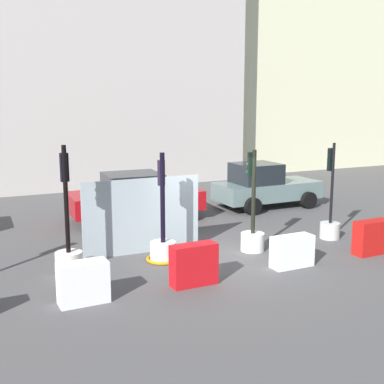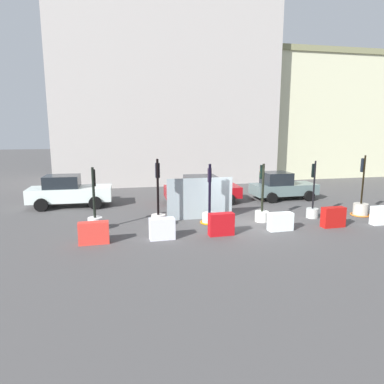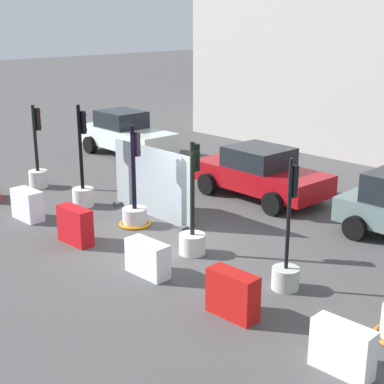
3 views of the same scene
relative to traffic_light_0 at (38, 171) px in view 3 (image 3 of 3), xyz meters
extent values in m
plane|color=#494748|center=(6.37, -0.40, -0.55)|extent=(120.00, 120.00, 0.00)
cylinder|color=silver|center=(0.00, -0.01, -0.28)|extent=(0.61, 0.61, 0.55)
cylinder|color=black|center=(0.00, -0.01, 1.07)|extent=(0.11, 0.11, 2.15)
cube|color=black|center=(0.02, 0.11, 1.68)|extent=(0.17, 0.16, 0.71)
sphere|color=red|center=(0.03, 0.20, 1.92)|extent=(0.10, 0.10, 0.10)
sphere|color=orange|center=(0.03, 0.20, 1.68)|extent=(0.10, 0.10, 0.10)
sphere|color=green|center=(0.03, 0.20, 1.44)|extent=(0.10, 0.10, 0.10)
cylinder|color=silver|center=(2.70, -0.07, -0.28)|extent=(0.62, 0.62, 0.54)
cylinder|color=black|center=(2.70, -0.07, 1.21)|extent=(0.10, 0.10, 2.46)
cube|color=black|center=(2.71, 0.05, 1.93)|extent=(0.19, 0.14, 0.65)
sphere|color=red|center=(2.72, 0.12, 2.15)|extent=(0.11, 0.11, 0.11)
sphere|color=orange|center=(2.72, 0.12, 1.93)|extent=(0.11, 0.11, 0.11)
sphere|color=green|center=(2.72, 0.12, 1.72)|extent=(0.11, 0.11, 0.11)
cylinder|color=beige|center=(5.05, 0.01, -0.32)|extent=(0.66, 0.66, 0.48)
cylinder|color=black|center=(5.05, 0.01, 1.04)|extent=(0.12, 0.12, 2.24)
cube|color=black|center=(5.07, 0.12, 1.65)|extent=(0.16, 0.14, 0.63)
sphere|color=red|center=(5.08, 0.20, 1.86)|extent=(0.09, 0.09, 0.09)
sphere|color=orange|center=(5.08, 0.20, 1.65)|extent=(0.09, 0.09, 0.09)
sphere|color=green|center=(5.08, 0.20, 1.44)|extent=(0.09, 0.09, 0.09)
torus|color=orange|center=(5.05, 0.01, -0.51)|extent=(0.86, 0.86, 0.08)
cylinder|color=silver|center=(7.51, -0.22, -0.31)|extent=(0.63, 0.63, 0.48)
cylinder|color=black|center=(7.51, -0.22, 1.04)|extent=(0.11, 0.11, 2.22)
cube|color=black|center=(7.49, -0.10, 1.76)|extent=(0.18, 0.17, 0.63)
sphere|color=red|center=(7.47, -0.02, 1.97)|extent=(0.10, 0.10, 0.10)
sphere|color=orange|center=(7.47, -0.02, 1.76)|extent=(0.10, 0.10, 0.10)
sphere|color=green|center=(7.47, -0.02, 1.55)|extent=(0.10, 0.10, 0.10)
cylinder|color=#B1B7B1|center=(10.18, -0.12, -0.33)|extent=(0.57, 0.57, 0.46)
cylinder|color=black|center=(10.18, -0.12, 1.06)|extent=(0.08, 0.08, 2.31)
cube|color=black|center=(10.17, -0.02, 1.74)|extent=(0.17, 0.14, 0.65)
sphere|color=red|center=(10.17, 0.06, 1.95)|extent=(0.10, 0.10, 0.10)
sphere|color=orange|center=(10.17, 0.06, 1.74)|extent=(0.10, 0.10, 0.10)
sphere|color=green|center=(10.17, 0.06, 1.52)|extent=(0.10, 0.10, 0.10)
cube|color=silver|center=(2.63, -1.83, -0.13)|extent=(1.00, 0.49, 0.84)
cube|color=red|center=(5.04, -1.85, -0.10)|extent=(1.04, 0.42, 0.92)
cube|color=white|center=(7.70, -1.74, -0.17)|extent=(1.06, 0.45, 0.77)
cube|color=#B21410|center=(10.20, -1.76, -0.11)|extent=(1.03, 0.43, 0.89)
cube|color=white|center=(12.60, -1.85, -0.14)|extent=(1.02, 0.40, 0.84)
cylinder|color=black|center=(9.70, 3.36, -0.25)|extent=(0.62, 0.30, 0.62)
cube|color=silver|center=(-1.56, 4.91, 0.16)|extent=(4.44, 1.81, 0.74)
cube|color=black|center=(-1.97, 4.92, 0.86)|extent=(1.85, 1.54, 0.66)
cylinder|color=black|center=(-0.17, 5.78, -0.21)|extent=(0.69, 0.30, 0.68)
cylinder|color=black|center=(-0.22, 3.97, -0.21)|extent=(0.69, 0.30, 0.68)
cylinder|color=black|center=(-2.90, 5.85, -0.21)|extent=(0.69, 0.30, 0.68)
cylinder|color=black|center=(-2.95, 4.04, -0.21)|extent=(0.69, 0.30, 0.68)
cube|color=maroon|center=(5.79, 4.36, 0.10)|extent=(4.37, 1.96, 0.63)
cube|color=black|center=(5.68, 4.36, 0.72)|extent=(1.84, 1.66, 0.60)
cylinder|color=black|center=(4.42, 3.43, -0.22)|extent=(0.68, 0.30, 0.67)
cylinder|color=black|center=(4.48, 5.37, -0.22)|extent=(0.68, 0.30, 0.67)
cylinder|color=black|center=(7.09, 3.35, -0.22)|extent=(0.68, 0.30, 0.67)
cylinder|color=black|center=(7.15, 5.28, -0.22)|extent=(0.68, 0.30, 0.67)
cube|color=#92A2A7|center=(4.80, 0.82, 0.44)|extent=(3.18, 0.04, 1.98)
cube|color=#4C4C4C|center=(3.37, 0.82, -0.50)|extent=(0.16, 0.50, 0.10)
cube|color=#4C4C4C|center=(6.23, 0.82, -0.50)|extent=(0.16, 0.50, 0.10)
camera|label=1|loc=(0.62, -11.40, 3.49)|focal=47.49mm
camera|label=2|loc=(1.01, -14.82, 3.78)|focal=32.38mm
camera|label=3|loc=(16.73, -9.08, 4.87)|focal=54.39mm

